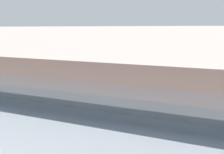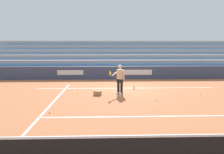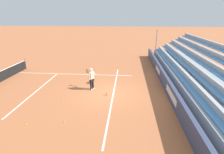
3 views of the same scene
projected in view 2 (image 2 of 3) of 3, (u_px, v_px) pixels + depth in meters
The scene contains 14 objects.
ground_plane at pixel (127, 90), 14.33m from camera, with size 160.00×160.00×0.00m, color #B7663D.
court_baseline_white at pixel (126, 88), 14.82m from camera, with size 12.00×0.10×0.01m, color white.
court_sideline_white at pixel (49, 107), 10.24m from camera, with size 0.10×12.00×0.01m, color white.
court_service_line_white at pixel (141, 116), 8.89m from camera, with size 8.22×0.10×0.01m, color white.
back_wall_sponsor_board at pixel (122, 73), 18.76m from camera, with size 25.75×0.25×1.10m.
bleacher_stand at pixel (120, 67), 21.32m from camera, with size 24.46×4.00×3.85m.
tennis_player at pixel (120, 79), 12.93m from camera, with size 0.95×0.84×1.71m.
ball_box_cardboard at pixel (97, 93), 12.69m from camera, with size 0.40×0.30×0.26m, color #A87F51.
tennis_ball_stray_back at pixel (157, 100), 11.40m from camera, with size 0.07×0.07×0.07m, color #CCE533.
tennis_ball_on_baseline at pixel (139, 90), 13.92m from camera, with size 0.07×0.07×0.07m, color #CCE533.
tennis_ball_near_player at pixel (50, 113), 9.32m from camera, with size 0.07×0.07×0.07m, color #CCE533.
tennis_ball_far_left at pixel (77, 94), 12.95m from camera, with size 0.07×0.07×0.07m, color #CCE533.
tennis_ball_far_right at pixel (200, 95), 12.61m from camera, with size 0.07×0.07×0.07m, color #CCE533.
water_bottle at pixel (134, 88), 14.35m from camera, with size 0.07×0.07×0.22m, color #EA4C33.
Camera 2 is at (1.47, 14.02, 2.87)m, focal length 35.00 mm.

